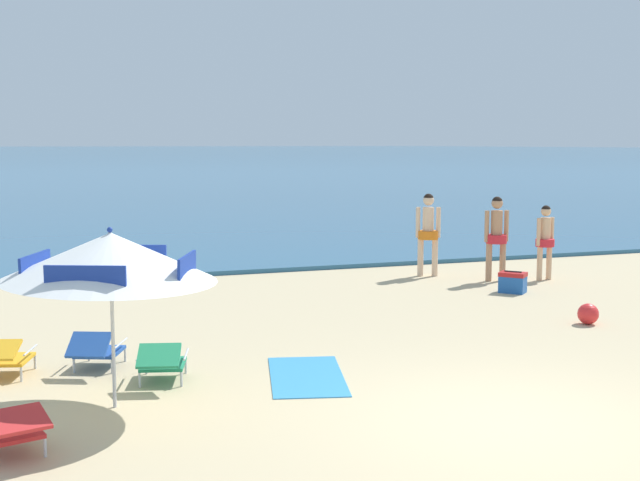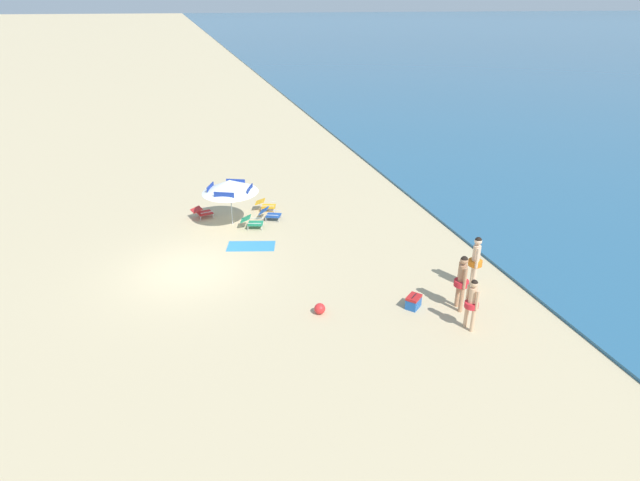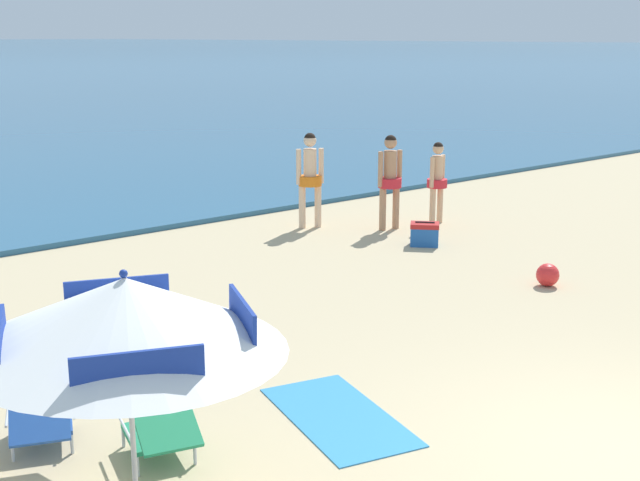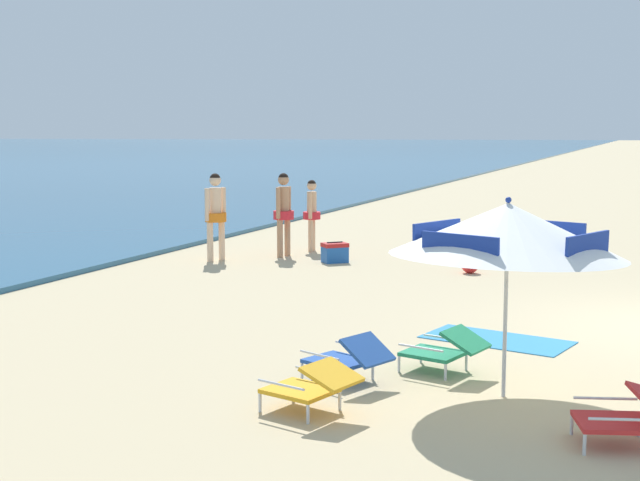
{
  "view_description": "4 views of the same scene",
  "coord_description": "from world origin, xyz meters",
  "px_view_note": "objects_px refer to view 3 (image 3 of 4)",
  "views": [
    {
      "loc": [
        -4.59,
        -7.12,
        2.88
      ],
      "look_at": [
        -0.34,
        4.82,
        1.38
      ],
      "focal_mm": 46.29,
      "sensor_mm": 36.0,
      "label": 1
    },
    {
      "loc": [
        16.51,
        0.21,
        8.53
      ],
      "look_at": [
        0.9,
        4.43,
        1.02
      ],
      "focal_mm": 29.13,
      "sensor_mm": 36.0,
      "label": 2
    },
    {
      "loc": [
        -6.32,
        -3.26,
        3.56
      ],
      "look_at": [
        -0.01,
        4.27,
        1.16
      ],
      "focal_mm": 47.28,
      "sensor_mm": 36.0,
      "label": 3
    },
    {
      "loc": [
        -12.24,
        0.71,
        2.59
      ],
      "look_at": [
        2.07,
        6.01,
        0.72
      ],
      "focal_mm": 48.63,
      "sensor_mm": 36.0,
      "label": 4
    }
  ],
  "objects_px": {
    "person_standing_near_shore": "(310,173)",
    "person_wading_in": "(437,177)",
    "person_standing_beside": "(390,175)",
    "beach_ball": "(548,275)",
    "beach_towel": "(338,416)",
    "beach_umbrella_striped_main": "(126,314)",
    "lounge_chair_facing_sea": "(161,433)",
    "cooler_box": "(425,234)",
    "lounge_chair_beside_umbrella": "(41,422)"
  },
  "relations": [
    {
      "from": "person_standing_near_shore",
      "to": "person_wading_in",
      "type": "xyz_separation_m",
      "value": [
        2.08,
        -1.32,
        -0.12
      ]
    },
    {
      "from": "lounge_chair_facing_sea",
      "to": "person_standing_beside",
      "type": "bearing_deg",
      "value": 33.49
    },
    {
      "from": "lounge_chair_facing_sea",
      "to": "person_standing_near_shore",
      "type": "bearing_deg",
      "value": 42.74
    },
    {
      "from": "cooler_box",
      "to": "person_standing_beside",
      "type": "bearing_deg",
      "value": 72.37
    },
    {
      "from": "lounge_chair_beside_umbrella",
      "to": "person_wading_in",
      "type": "xyz_separation_m",
      "value": [
        9.5,
        4.02,
        0.65
      ]
    },
    {
      "from": "person_standing_beside",
      "to": "beach_ball",
      "type": "distance_m",
      "value": 4.31
    },
    {
      "from": "cooler_box",
      "to": "beach_ball",
      "type": "bearing_deg",
      "value": -98.47
    },
    {
      "from": "lounge_chair_facing_sea",
      "to": "beach_towel",
      "type": "xyz_separation_m",
      "value": [
        1.74,
        -0.3,
        -0.27
      ]
    },
    {
      "from": "beach_umbrella_striped_main",
      "to": "cooler_box",
      "type": "bearing_deg",
      "value": 29.83
    },
    {
      "from": "lounge_chair_beside_umbrella",
      "to": "person_wading_in",
      "type": "bearing_deg",
      "value": 22.95
    },
    {
      "from": "beach_ball",
      "to": "person_standing_beside",
      "type": "bearing_deg",
      "value": 78.59
    },
    {
      "from": "person_standing_beside",
      "to": "cooler_box",
      "type": "bearing_deg",
      "value": -107.63
    },
    {
      "from": "person_wading_in",
      "to": "beach_ball",
      "type": "height_order",
      "value": "person_wading_in"
    },
    {
      "from": "person_wading_in",
      "to": "lounge_chair_facing_sea",
      "type": "bearing_deg",
      "value": -150.91
    },
    {
      "from": "beach_umbrella_striped_main",
      "to": "person_standing_near_shore",
      "type": "xyz_separation_m",
      "value": [
        7.36,
        6.95,
        -0.63
      ]
    },
    {
      "from": "beach_umbrella_striped_main",
      "to": "person_standing_near_shore",
      "type": "relative_size",
      "value": 1.71
    },
    {
      "from": "beach_umbrella_striped_main",
      "to": "cooler_box",
      "type": "height_order",
      "value": "beach_umbrella_striped_main"
    },
    {
      "from": "lounge_chair_facing_sea",
      "to": "beach_ball",
      "type": "bearing_deg",
      "value": 8.26
    },
    {
      "from": "beach_umbrella_striped_main",
      "to": "beach_ball",
      "type": "bearing_deg",
      "value": 12.97
    },
    {
      "from": "lounge_chair_beside_umbrella",
      "to": "person_standing_near_shore",
      "type": "bearing_deg",
      "value": 35.74
    },
    {
      "from": "cooler_box",
      "to": "beach_towel",
      "type": "distance_m",
      "value": 6.99
    },
    {
      "from": "person_standing_near_shore",
      "to": "beach_ball",
      "type": "relative_size",
      "value": 5.37
    },
    {
      "from": "beach_ball",
      "to": "beach_towel",
      "type": "xyz_separation_m",
      "value": [
        -5.2,
        -1.31,
        -0.16
      ]
    },
    {
      "from": "beach_ball",
      "to": "cooler_box",
      "type": "bearing_deg",
      "value": 81.53
    },
    {
      "from": "beach_ball",
      "to": "beach_towel",
      "type": "distance_m",
      "value": 5.36
    },
    {
      "from": "person_standing_near_shore",
      "to": "cooler_box",
      "type": "bearing_deg",
      "value": -75.05
    },
    {
      "from": "beach_umbrella_striped_main",
      "to": "beach_towel",
      "type": "distance_m",
      "value": 2.93
    },
    {
      "from": "person_wading_in",
      "to": "cooler_box",
      "type": "height_order",
      "value": "person_wading_in"
    },
    {
      "from": "beach_towel",
      "to": "person_standing_beside",
      "type": "bearing_deg",
      "value": 42.07
    },
    {
      "from": "lounge_chair_beside_umbrella",
      "to": "beach_ball",
      "type": "xyz_separation_m",
      "value": [
        7.64,
        0.13,
        -0.1
      ]
    },
    {
      "from": "lounge_chair_beside_umbrella",
      "to": "cooler_box",
      "type": "distance_m",
      "value": 8.59
    },
    {
      "from": "person_standing_beside",
      "to": "cooler_box",
      "type": "distance_m",
      "value": 1.59
    },
    {
      "from": "lounge_chair_beside_umbrella",
      "to": "cooler_box",
      "type": "xyz_separation_m",
      "value": [
        8.06,
        2.97,
        -0.07
      ]
    },
    {
      "from": "beach_umbrella_striped_main",
      "to": "beach_towel",
      "type": "height_order",
      "value": "beach_umbrella_striped_main"
    },
    {
      "from": "lounge_chair_beside_umbrella",
      "to": "lounge_chair_facing_sea",
      "type": "height_order",
      "value": "lounge_chair_beside_umbrella"
    },
    {
      "from": "person_wading_in",
      "to": "beach_ball",
      "type": "bearing_deg",
      "value": -115.63
    },
    {
      "from": "person_standing_near_shore",
      "to": "person_wading_in",
      "type": "distance_m",
      "value": 2.46
    },
    {
      "from": "cooler_box",
      "to": "beach_ball",
      "type": "distance_m",
      "value": 2.87
    },
    {
      "from": "person_standing_beside",
      "to": "beach_ball",
      "type": "height_order",
      "value": "person_standing_beside"
    },
    {
      "from": "beach_towel",
      "to": "person_wading_in",
      "type": "bearing_deg",
      "value": 36.35
    },
    {
      "from": "beach_umbrella_striped_main",
      "to": "cooler_box",
      "type": "xyz_separation_m",
      "value": [
        7.99,
        4.58,
        -1.47
      ]
    },
    {
      "from": "beach_ball",
      "to": "lounge_chair_facing_sea",
      "type": "bearing_deg",
      "value": -171.74
    },
    {
      "from": "person_standing_beside",
      "to": "beach_ball",
      "type": "relative_size",
      "value": 5.31
    },
    {
      "from": "person_wading_in",
      "to": "beach_towel",
      "type": "height_order",
      "value": "person_wading_in"
    },
    {
      "from": "lounge_chair_beside_umbrella",
      "to": "person_standing_beside",
      "type": "xyz_separation_m",
      "value": [
        8.47,
        4.27,
        0.76
      ]
    },
    {
      "from": "cooler_box",
      "to": "beach_umbrella_striped_main",
      "type": "bearing_deg",
      "value": -150.17
    },
    {
      "from": "person_standing_beside",
      "to": "beach_towel",
      "type": "xyz_separation_m",
      "value": [
        -6.03,
        -5.45,
        -1.02
      ]
    },
    {
      "from": "beach_umbrella_striped_main",
      "to": "beach_towel",
      "type": "relative_size",
      "value": 1.72
    },
    {
      "from": "beach_umbrella_striped_main",
      "to": "beach_ball",
      "type": "xyz_separation_m",
      "value": [
        7.57,
        1.74,
        -1.5
      ]
    },
    {
      "from": "lounge_chair_beside_umbrella",
      "to": "beach_towel",
      "type": "height_order",
      "value": "lounge_chair_beside_umbrella"
    }
  ]
}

